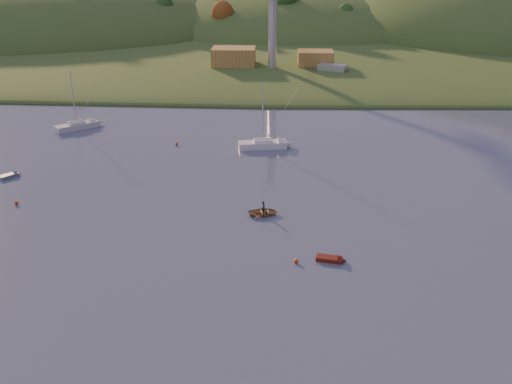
{
  "coord_description": "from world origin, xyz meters",
  "views": [
    {
      "loc": [
        3.73,
        -24.64,
        30.96
      ],
      "look_at": [
        1.2,
        37.37,
        4.16
      ],
      "focal_mm": 40.0,
      "sensor_mm": 36.0,
      "label": 1
    }
  ],
  "objects_px": {
    "canoe": "(264,212)",
    "grey_dinghy": "(13,175)",
    "sailboat_far": "(263,144)",
    "red_tender": "(335,260)",
    "sailboat_near": "(77,125)"
  },
  "relations": [
    {
      "from": "sailboat_near",
      "to": "sailboat_far",
      "type": "xyz_separation_m",
      "value": [
        34.49,
        -9.27,
        0.01
      ]
    },
    {
      "from": "red_tender",
      "to": "grey_dinghy",
      "type": "height_order",
      "value": "grey_dinghy"
    },
    {
      "from": "sailboat_far",
      "to": "canoe",
      "type": "xyz_separation_m",
      "value": [
        0.9,
        -25.87,
        -0.33
      ]
    },
    {
      "from": "sailboat_far",
      "to": "grey_dinghy",
      "type": "distance_m",
      "value": 38.89
    },
    {
      "from": "sailboat_far",
      "to": "canoe",
      "type": "height_order",
      "value": "sailboat_far"
    },
    {
      "from": "canoe",
      "to": "grey_dinghy",
      "type": "distance_m",
      "value": 38.86
    },
    {
      "from": "sailboat_near",
      "to": "red_tender",
      "type": "bearing_deg",
      "value": -87.55
    },
    {
      "from": "sailboat_far",
      "to": "canoe",
      "type": "distance_m",
      "value": 25.89
    },
    {
      "from": "canoe",
      "to": "red_tender",
      "type": "distance_m",
      "value": 13.74
    },
    {
      "from": "sailboat_near",
      "to": "grey_dinghy",
      "type": "height_order",
      "value": "sailboat_near"
    },
    {
      "from": "red_tender",
      "to": "canoe",
      "type": "bearing_deg",
      "value": 137.33
    },
    {
      "from": "red_tender",
      "to": "sailboat_far",
      "type": "bearing_deg",
      "value": 115.33
    },
    {
      "from": "canoe",
      "to": "red_tender",
      "type": "height_order",
      "value": "red_tender"
    },
    {
      "from": "sailboat_far",
      "to": "grey_dinghy",
      "type": "height_order",
      "value": "sailboat_far"
    },
    {
      "from": "canoe",
      "to": "grey_dinghy",
      "type": "xyz_separation_m",
      "value": [
        -37.09,
        11.61,
        -0.15
      ]
    }
  ]
}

